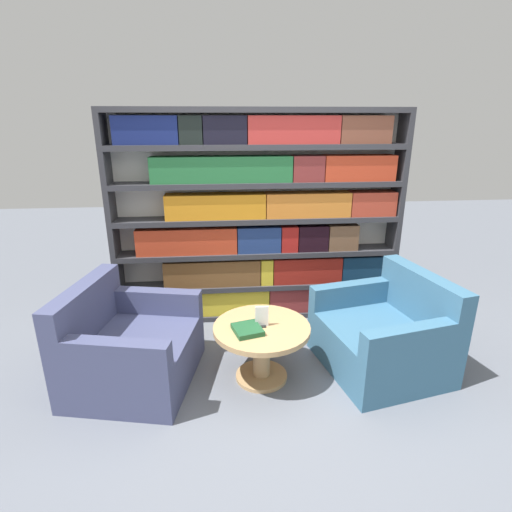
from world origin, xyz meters
The scene contains 7 objects.
ground_plane centered at (0.00, 0.00, 0.00)m, with size 14.00×14.00×0.00m, color slate.
bookshelf centered at (0.04, 1.40, 1.00)m, with size 2.79×0.30×2.04m.
armchair_left centered at (-1.09, 0.37, 0.27)m, with size 1.02×1.08×0.78m.
armchair_right centered at (0.94, 0.37, 0.27)m, with size 1.03×1.09×0.78m.
coffee_table centered at (-0.08, 0.29, 0.33)m, with size 0.74×0.74×0.46m.
table_sign centered at (-0.08, 0.29, 0.53)m, with size 0.10×0.06×0.16m.
stray_book centered at (-0.19, 0.21, 0.48)m, with size 0.25×0.26×0.04m.
Camera 1 is at (-0.37, -2.37, 1.95)m, focal length 28.00 mm.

